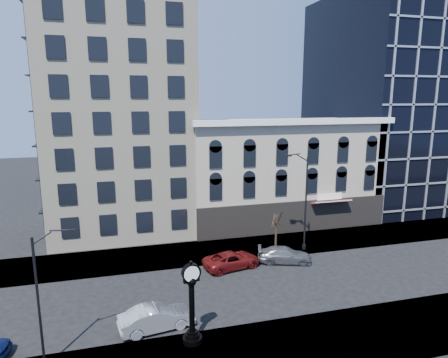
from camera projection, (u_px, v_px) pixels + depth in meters
name	position (u px, v px, depth m)	size (l,w,h in m)	color
ground	(213.00, 292.00, 30.68)	(160.00, 160.00, 0.00)	black
sidewalk_far	(193.00, 253.00, 38.23)	(160.00, 6.00, 0.12)	gray
sidewalk_near	(245.00, 355.00, 23.11)	(160.00, 6.00, 0.12)	gray
cream_tower	(116.00, 54.00, 43.06)	(15.90, 15.40, 42.50)	beige
victorian_row	(279.00, 172.00, 47.57)	(22.60, 11.19, 12.50)	#A59B88
glass_office	(399.00, 102.00, 55.82)	(20.00, 20.15, 28.00)	black
street_clock	(192.00, 306.00, 23.81)	(1.20, 1.20, 5.27)	black
street_lamp_near	(47.00, 263.00, 21.14)	(2.05, 0.43, 7.93)	black
street_lamp_far	(300.00, 176.00, 37.45)	(2.50, 0.46, 9.67)	black
bare_tree_far	(276.00, 217.00, 39.34)	(2.35, 2.35, 4.04)	#332819
car_near_b	(156.00, 318.00, 25.66)	(1.68, 4.81, 1.59)	#A5A8AD
car_far_a	(232.00, 260.00, 34.96)	(2.35, 5.10, 1.42)	maroon
car_far_b	(285.00, 255.00, 36.10)	(1.98, 4.87, 1.41)	#595B60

